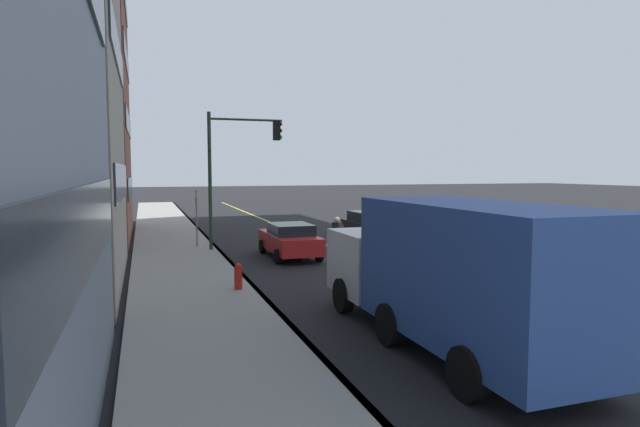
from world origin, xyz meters
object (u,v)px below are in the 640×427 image
object	(u,v)px
car_tan	(419,238)
truck_blue	(453,271)
pedestrian_with_backpack	(337,234)
street_sign_post	(197,215)
car_red	(290,240)
traffic_light_mast	(236,158)
car_black	(369,225)
fire_hydrant	(238,279)

from	to	relation	value
car_tan	truck_blue	size ratio (longest dim) A/B	0.51
pedestrian_with_backpack	street_sign_post	size ratio (longest dim) A/B	0.63
truck_blue	street_sign_post	size ratio (longest dim) A/B	2.95
car_tan	car_red	xyz separation A→B (m)	(1.70, 5.25, -0.06)
pedestrian_with_backpack	car_tan	bearing A→B (deg)	-107.81
car_red	traffic_light_mast	xyz separation A→B (m)	(2.29, 1.84, 3.49)
car_black	car_red	bearing A→B (deg)	126.32
car_black	fire_hydrant	world-z (taller)	car_black
truck_blue	car_red	bearing A→B (deg)	0.80
truck_blue	fire_hydrant	bearing A→B (deg)	28.71
truck_blue	fire_hydrant	size ratio (longest dim) A/B	8.68
pedestrian_with_backpack	street_sign_post	bearing A→B (deg)	53.04
car_red	street_sign_post	distance (m)	5.05
pedestrian_with_backpack	street_sign_post	distance (m)	6.90
pedestrian_with_backpack	fire_hydrant	size ratio (longest dim) A/B	1.84
car_tan	car_black	xyz separation A→B (m)	(5.76, -0.27, -0.03)
truck_blue	traffic_light_mast	xyz separation A→B (m)	(14.52, 2.01, 2.61)
car_tan	fire_hydrant	bearing A→B (deg)	116.80
car_red	pedestrian_with_backpack	size ratio (longest dim) A/B	2.55
fire_hydrant	traffic_light_mast	bearing A→B (deg)	-9.57
street_sign_post	car_black	bearing A→B (deg)	-86.40
car_red	street_sign_post	size ratio (longest dim) A/B	1.60
car_tan	pedestrian_with_backpack	bearing A→B (deg)	72.19
car_red	truck_blue	xyz separation A→B (m)	(-12.22, -0.17, 0.88)
truck_blue	traffic_light_mast	world-z (taller)	traffic_light_mast
pedestrian_with_backpack	traffic_light_mast	size ratio (longest dim) A/B	0.28
car_tan	fire_hydrant	xyz separation A→B (m)	(-4.29, 8.49, -0.35)
truck_blue	traffic_light_mast	size ratio (longest dim) A/B	1.30
car_tan	traffic_light_mast	world-z (taller)	traffic_light_mast
car_black	street_sign_post	size ratio (longest dim) A/B	1.40
car_black	car_red	size ratio (longest dim) A/B	0.88
car_tan	street_sign_post	xyz separation A→B (m)	(5.19, 8.80, 0.82)
fire_hydrant	car_tan	bearing A→B (deg)	-63.20
street_sign_post	fire_hydrant	size ratio (longest dim) A/B	2.95
pedestrian_with_backpack	traffic_light_mast	xyz separation A→B (m)	(2.93, 3.78, 3.23)
truck_blue	street_sign_post	xyz separation A→B (m)	(15.71, 3.72, -0.00)
truck_blue	pedestrian_with_backpack	bearing A→B (deg)	-8.69
car_red	street_sign_post	xyz separation A→B (m)	(3.49, 3.55, 0.88)
traffic_light_mast	fire_hydrant	xyz separation A→B (m)	(-8.29, 1.40, -3.78)
car_red	traffic_light_mast	world-z (taller)	traffic_light_mast
car_red	fire_hydrant	xyz separation A→B (m)	(-6.00, 3.24, -0.29)
car_black	fire_hydrant	xyz separation A→B (m)	(-10.05, 8.76, -0.31)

